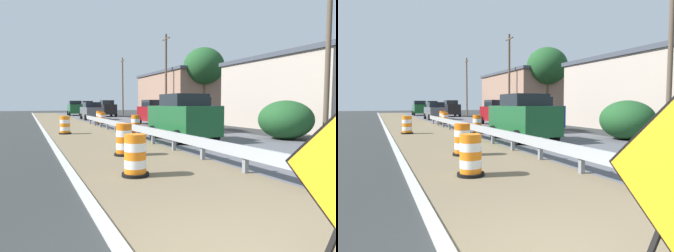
% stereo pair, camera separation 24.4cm
% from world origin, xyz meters
% --- Properties ---
extents(guardrail_median, '(0.18, 45.64, 0.71)m').
position_xyz_m(guardrail_median, '(2.66, 2.71, 0.52)').
color(guardrail_median, '#999EA3').
rests_on(guardrail_median, ground).
extents(traffic_barrel_nearest, '(0.67, 0.67, 1.02)m').
position_xyz_m(traffic_barrel_nearest, '(0.09, 4.60, 0.46)').
color(traffic_barrel_nearest, orange).
rests_on(traffic_barrel_nearest, ground).
extents(traffic_barrel_close, '(0.67, 0.67, 1.08)m').
position_xyz_m(traffic_barrel_close, '(0.71, 7.60, 0.49)').
color(traffic_barrel_close, orange).
rests_on(traffic_barrel_close, ground).
extents(traffic_barrel_mid, '(0.63, 0.63, 1.09)m').
position_xyz_m(traffic_barrel_mid, '(3.52, 14.62, 0.50)').
color(traffic_barrel_mid, orange).
rests_on(traffic_barrel_mid, ground).
extents(traffic_barrel_far, '(0.70, 0.70, 1.04)m').
position_xyz_m(traffic_barrel_far, '(-0.26, 16.15, 0.47)').
color(traffic_barrel_far, orange).
rests_on(traffic_barrel_far, ground).
extents(traffic_barrel_farther, '(0.75, 0.75, 1.07)m').
position_xyz_m(traffic_barrel_farther, '(3.91, 26.15, 0.48)').
color(traffic_barrel_farther, orange).
rests_on(traffic_barrel_farther, ground).
extents(traffic_barrel_farthest, '(0.73, 0.73, 0.97)m').
position_xyz_m(traffic_barrel_farthest, '(3.67, 24.12, 0.44)').
color(traffic_barrel_farthest, orange).
rests_on(traffic_barrel_farthest, ground).
extents(car_lead_near_lane, '(2.05, 4.66, 1.92)m').
position_xyz_m(car_lead_near_lane, '(4.30, 32.04, 0.97)').
color(car_lead_near_lane, '#4C5156').
rests_on(car_lead_near_lane, ground).
extents(car_trailing_near_lane, '(2.02, 4.19, 2.22)m').
position_xyz_m(car_trailing_near_lane, '(7.82, 39.37, 1.11)').
color(car_trailing_near_lane, black).
rests_on(car_trailing_near_lane, ground).
extents(car_lead_far_lane, '(2.13, 4.50, 2.20)m').
position_xyz_m(car_lead_far_lane, '(4.40, 45.50, 1.10)').
color(car_lead_far_lane, '#195128').
rests_on(car_lead_far_lane, ground).
extents(car_mid_far_lane, '(2.23, 4.48, 2.25)m').
position_xyz_m(car_mid_far_lane, '(7.84, 54.37, 1.13)').
color(car_mid_far_lane, black).
rests_on(car_mid_far_lane, ground).
extents(car_trailing_far_lane, '(2.09, 4.28, 2.21)m').
position_xyz_m(car_trailing_far_lane, '(4.53, 10.68, 1.10)').
color(car_trailing_far_lane, '#195128').
rests_on(car_trailing_far_lane, ground).
extents(car_distant_a, '(2.27, 4.61, 2.07)m').
position_xyz_m(car_distant_a, '(7.56, 21.33, 1.04)').
color(car_distant_a, maroon).
rests_on(car_distant_a, ground).
extents(car_distant_c, '(2.08, 4.20, 2.19)m').
position_xyz_m(car_distant_c, '(7.58, 14.95, 1.09)').
color(car_distant_c, navy).
rests_on(car_distant_c, ground).
extents(roadside_shop_near, '(7.12, 10.49, 5.06)m').
position_xyz_m(roadside_shop_near, '(15.73, 13.70, 2.54)').
color(roadside_shop_near, '#AD9E8E').
rests_on(roadside_shop_near, ground).
extents(roadside_shop_far, '(8.08, 13.63, 5.64)m').
position_xyz_m(roadside_shop_far, '(16.05, 32.36, 2.83)').
color(roadside_shop_far, '#93705B').
rests_on(roadside_shop_far, ground).
extents(utility_pole_near, '(0.24, 1.80, 7.97)m').
position_xyz_m(utility_pole_near, '(10.78, 7.78, 4.14)').
color(utility_pole_near, brown).
rests_on(utility_pole_near, ground).
extents(utility_pole_mid, '(0.24, 1.80, 9.06)m').
position_xyz_m(utility_pole_mid, '(11.33, 27.55, 4.69)').
color(utility_pole_mid, brown).
rests_on(utility_pole_mid, ground).
extents(utility_pole_far, '(0.24, 1.80, 8.88)m').
position_xyz_m(utility_pole_far, '(11.55, 44.46, 4.60)').
color(utility_pole_far, brown).
rests_on(utility_pole_far, ground).
extents(bush_roadside, '(2.65, 2.65, 1.92)m').
position_xyz_m(bush_roadside, '(9.38, 8.93, 0.96)').
color(bush_roadside, '#1E4C23').
rests_on(bush_roadside, ground).
extents(tree_roadside, '(4.35, 4.35, 7.69)m').
position_xyz_m(tree_roadside, '(15.00, 25.91, 5.71)').
color(tree_roadside, brown).
rests_on(tree_roadside, ground).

